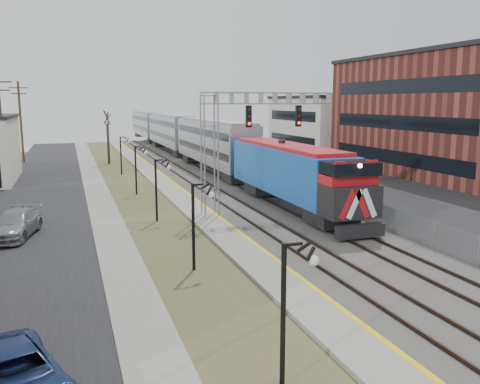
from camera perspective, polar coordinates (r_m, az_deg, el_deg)
name	(u,v)px	position (r m, az deg, el deg)	size (l,w,h in m)	color
street_west	(36,208)	(39.22, -21.89, -1.67)	(7.00, 120.00, 0.04)	black
sidewalk	(101,204)	(39.19, -15.32, -1.28)	(2.00, 120.00, 0.08)	gray
grass_median	(142,201)	(39.47, -10.97, -1.04)	(4.00, 120.00, 0.06)	#4A502A
platform	(180,198)	(39.94, -6.71, -0.66)	(2.00, 120.00, 0.24)	gray
ballast_bed	(241,194)	(41.24, 0.09, -0.27)	(8.00, 120.00, 0.20)	#595651
parking_lot	(369,188)	(46.47, 14.25, 0.49)	(16.00, 120.00, 0.04)	black
platform_edge	(191,196)	(40.11, -5.49, -0.41)	(0.24, 120.00, 0.01)	gold
track_near	(217,194)	(40.63, -2.58, -0.19)	(1.58, 120.00, 0.15)	#2D2119
track_far	(258,191)	(41.71, 2.05, 0.08)	(1.58, 120.00, 0.15)	#2D2119
train	(182,136)	(69.08, -6.50, 6.22)	(3.00, 85.85, 5.33)	blue
signal_gantry	(235,132)	(33.10, -0.57, 6.74)	(9.00, 1.07, 8.15)	gray
lampposts	(192,227)	(22.96, -5.43, -3.89)	(0.14, 62.14, 4.00)	black
fence	(288,183)	(42.64, 5.45, 0.98)	(0.04, 120.00, 1.60)	gray
bare_trees	(21,165)	(42.76, -23.41, 2.79)	(12.30, 42.30, 5.95)	#382D23
car_lot_d	(348,194)	(39.37, 12.02, -0.20)	(1.80, 4.42, 1.28)	navy
car_lot_e	(314,180)	(45.40, 8.32, 1.32)	(1.60, 3.98, 1.36)	slate
car_street_a	(14,378)	(14.80, -24.01, -18.53)	(2.18, 4.72, 1.31)	navy
car_street_b	(14,225)	(31.16, -23.99, -3.39)	(2.05, 5.04, 1.46)	gray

